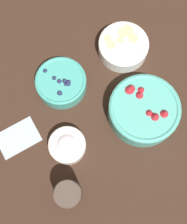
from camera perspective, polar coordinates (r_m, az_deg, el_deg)
ground_plane at (r=1.02m, az=2.19°, el=-0.51°), size 4.00×4.00×0.00m
bowl_strawberries at (r=0.99m, az=9.18°, el=0.40°), size 0.22×0.22×0.10m
bowl_blueberries at (r=1.02m, az=-5.94°, el=5.37°), size 0.16×0.16×0.06m
bowl_bananas at (r=1.08m, az=5.47°, el=11.88°), size 0.17×0.17×0.06m
bowl_cream at (r=0.97m, az=-4.81°, el=-6.09°), size 0.11×0.11×0.06m
jar_chocolate at (r=0.93m, az=-4.59°, el=-14.74°), size 0.08×0.08×0.11m
napkin at (r=1.02m, az=-13.66°, el=-4.53°), size 0.15×0.12×0.01m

